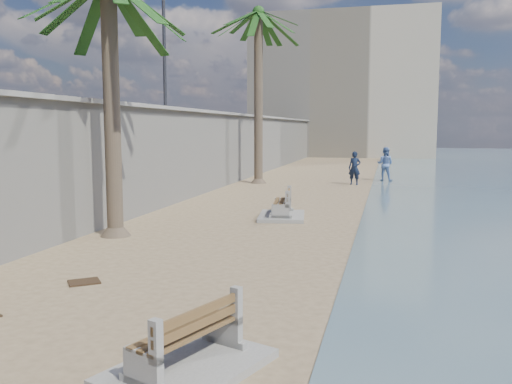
{
  "coord_description": "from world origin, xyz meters",
  "views": [
    {
      "loc": [
        2.8,
        -6.4,
        2.83
      ],
      "look_at": [
        -0.5,
        7.0,
        1.2
      ],
      "focal_mm": 38.0,
      "sensor_mm": 36.0,
      "label": 1
    }
  ],
  "objects_px": {
    "palm_back": "(258,15)",
    "person_b": "(385,162)",
    "bench_near": "(187,343)",
    "person_a": "(355,166)",
    "bench_far": "(282,206)"
  },
  "relations": [
    {
      "from": "palm_back",
      "to": "person_b",
      "type": "height_order",
      "value": "palm_back"
    },
    {
      "from": "bench_far",
      "to": "person_a",
      "type": "height_order",
      "value": "person_a"
    },
    {
      "from": "bench_near",
      "to": "palm_back",
      "type": "height_order",
      "value": "palm_back"
    },
    {
      "from": "bench_far",
      "to": "palm_back",
      "type": "height_order",
      "value": "palm_back"
    },
    {
      "from": "palm_back",
      "to": "person_a",
      "type": "distance_m",
      "value": 8.93
    },
    {
      "from": "palm_back",
      "to": "person_a",
      "type": "height_order",
      "value": "palm_back"
    },
    {
      "from": "bench_far",
      "to": "person_b",
      "type": "bearing_deg",
      "value": 77.04
    },
    {
      "from": "person_a",
      "to": "person_b",
      "type": "distance_m",
      "value": 2.87
    },
    {
      "from": "palm_back",
      "to": "person_a",
      "type": "relative_size",
      "value": 4.93
    },
    {
      "from": "person_a",
      "to": "bench_near",
      "type": "bearing_deg",
      "value": -82.1
    },
    {
      "from": "bench_near",
      "to": "person_a",
      "type": "relative_size",
      "value": 1.17
    },
    {
      "from": "palm_back",
      "to": "person_a",
      "type": "bearing_deg",
      "value": 5.04
    },
    {
      "from": "palm_back",
      "to": "bench_far",
      "type": "bearing_deg",
      "value": -72.54
    },
    {
      "from": "bench_far",
      "to": "person_b",
      "type": "xyz_separation_m",
      "value": [
        3.06,
        13.3,
        0.63
      ]
    },
    {
      "from": "bench_near",
      "to": "bench_far",
      "type": "bearing_deg",
      "value": 95.42
    }
  ]
}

